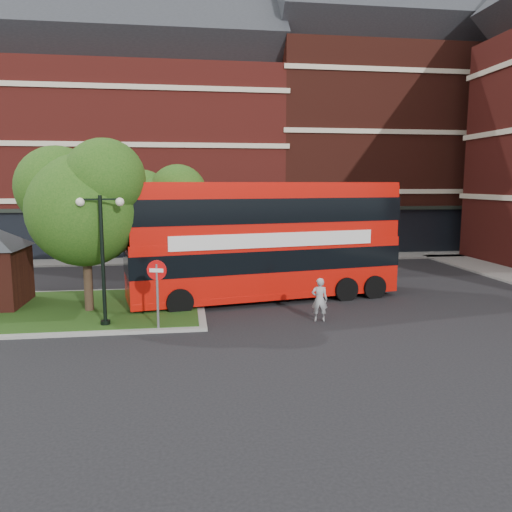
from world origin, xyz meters
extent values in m
plane|color=black|center=(0.00, 0.00, 0.00)|extent=(120.00, 120.00, 0.00)
cube|color=slate|center=(0.00, 16.50, 0.06)|extent=(44.00, 3.00, 0.12)
cube|color=maroon|center=(-8.00, 24.00, 7.00)|extent=(26.00, 12.00, 14.00)
cube|color=#471911|center=(14.00, 24.00, 8.00)|extent=(18.00, 12.00, 16.00)
cube|color=gray|center=(-8.00, 3.00, 0.06)|extent=(12.60, 7.60, 0.12)
cube|color=#19380F|center=(-8.00, 3.00, 0.07)|extent=(12.00, 7.00, 0.15)
cylinder|color=#2D2116|center=(-6.50, 2.50, 1.96)|extent=(0.36, 0.36, 3.92)
sphere|color=#1A4912|center=(-6.50, 2.50, 4.34)|extent=(4.60, 4.60, 4.60)
sphere|color=#1A4912|center=(-7.65, 3.19, 5.25)|extent=(3.45, 3.45, 3.45)
sphere|color=#1A4912|center=(-5.58, 2.04, 5.60)|extent=(3.22, 3.22, 3.22)
cylinder|color=#2D2116|center=(-3.50, 5.00, 1.74)|extent=(0.36, 0.36, 3.47)
sphere|color=#1A4912|center=(-3.50, 5.00, 3.84)|extent=(3.80, 3.80, 3.80)
sphere|color=#1A4912|center=(-4.45, 5.57, 4.65)|extent=(2.85, 2.85, 2.85)
sphere|color=#1A4912|center=(-2.74, 4.62, 4.96)|extent=(2.66, 2.66, 2.66)
cylinder|color=black|center=(-5.50, 0.20, 2.50)|extent=(0.14, 0.14, 5.00)
cylinder|color=black|center=(-5.50, 0.20, 0.15)|extent=(0.36, 0.36, 0.30)
cube|color=black|center=(-5.50, 0.20, 4.85)|extent=(1.40, 0.06, 0.06)
sphere|color=#F2EACC|center=(-6.20, 0.20, 4.75)|extent=(0.32, 0.32, 0.32)
sphere|color=#F2EACC|center=(-4.80, 0.20, 4.75)|extent=(0.32, 0.32, 0.32)
cylinder|color=black|center=(2.00, 14.50, 2.50)|extent=(0.14, 0.14, 5.00)
cylinder|color=black|center=(2.00, 14.50, 0.15)|extent=(0.36, 0.36, 0.30)
cube|color=black|center=(2.00, 14.50, 4.85)|extent=(1.40, 0.06, 0.06)
sphere|color=#F2EACC|center=(1.30, 14.50, 4.75)|extent=(0.32, 0.32, 0.32)
sphere|color=#F2EACC|center=(2.70, 14.50, 4.75)|extent=(0.32, 0.32, 0.32)
cylinder|color=black|center=(10.00, 14.50, 2.50)|extent=(0.14, 0.14, 5.00)
cylinder|color=black|center=(10.00, 14.50, 0.15)|extent=(0.36, 0.36, 0.30)
cube|color=black|center=(10.00, 14.50, 4.85)|extent=(1.40, 0.06, 0.06)
sphere|color=#F2EACC|center=(9.30, 14.50, 4.75)|extent=(0.32, 0.32, 0.32)
sphere|color=#F2EACC|center=(10.70, 14.50, 4.75)|extent=(0.32, 0.32, 0.32)
cube|color=red|center=(1.21, 4.04, 1.71)|extent=(12.89, 5.12, 2.40)
cube|color=red|center=(1.21, 4.04, 4.12)|extent=(12.76, 5.07, 2.40)
cube|color=black|center=(1.21, 4.04, 4.24)|extent=(12.89, 5.12, 1.09)
cube|color=silver|center=(1.48, 2.60, 2.97)|extent=(9.28, 1.78, 0.63)
imported|color=gray|center=(2.76, 0.00, 0.87)|extent=(0.71, 0.54, 1.75)
imported|color=#A2A3A9|center=(-3.56, 14.50, 0.63)|extent=(3.78, 1.71, 1.26)
imported|color=silver|center=(3.00, 14.50, 0.66)|extent=(4.05, 1.50, 1.32)
cylinder|color=slate|center=(-3.50, -0.50, 1.26)|extent=(0.09, 0.09, 2.52)
cylinder|color=red|center=(-3.50, -0.50, 2.29)|extent=(0.72, 0.26, 0.73)
cube|color=white|center=(-3.50, -0.50, 2.29)|extent=(0.51, 0.18, 0.14)
camera|label=1|loc=(-2.43, -18.69, 5.43)|focal=35.00mm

